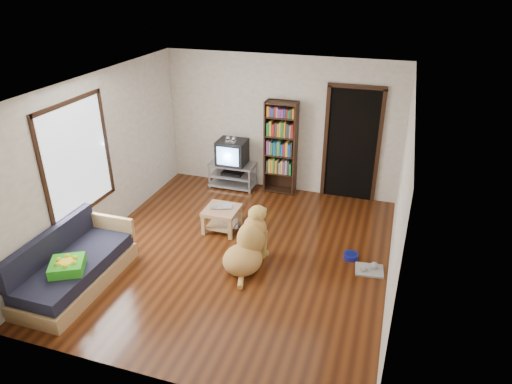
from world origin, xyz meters
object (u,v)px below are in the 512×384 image
(green_cushion, at_px, (67,266))
(sofa, at_px, (74,268))
(grey_rag, at_px, (369,270))
(coffee_table, at_px, (222,215))
(dog_bowl, at_px, (351,256))
(tv_stand, at_px, (233,174))
(dog, at_px, (248,246))
(bookshelf, at_px, (281,143))
(laptop, at_px, (221,209))
(crt_tv, at_px, (233,152))

(green_cushion, xyz_separation_m, sofa, (-0.12, 0.24, -0.23))
(grey_rag, height_order, coffee_table, coffee_table)
(dog_bowl, distance_m, tv_stand, 3.18)
(green_cushion, bearing_deg, tv_stand, 49.29)
(tv_stand, distance_m, dog, 2.72)
(bookshelf, relative_size, coffee_table, 3.27)
(laptop, height_order, dog_bowl, laptop)
(tv_stand, relative_size, bookshelf, 0.50)
(tv_stand, distance_m, sofa, 3.76)
(crt_tv, distance_m, coffee_table, 1.77)
(grey_rag, xyz_separation_m, crt_tv, (-2.89, 2.10, 0.73))
(laptop, bearing_deg, grey_rag, -28.10)
(crt_tv, relative_size, sofa, 0.32)
(green_cushion, distance_m, coffee_table, 2.57)
(dog_bowl, relative_size, coffee_table, 0.40)
(laptop, relative_size, coffee_table, 0.64)
(dog_bowl, xyz_separation_m, crt_tv, (-2.59, 1.85, 0.70))
(laptop, height_order, crt_tv, crt_tv)
(dog_bowl, xyz_separation_m, coffee_table, (-2.17, 0.19, 0.24))
(grey_rag, bearing_deg, tv_stand, 144.22)
(grey_rag, bearing_deg, sofa, -158.14)
(sofa, bearing_deg, bookshelf, 62.68)
(laptop, xyz_separation_m, sofa, (-1.39, -1.96, -0.15))
(green_cushion, xyz_separation_m, coffee_table, (1.27, 2.23, -0.21))
(green_cushion, bearing_deg, coffee_table, 32.03)
(green_cushion, relative_size, grey_rag, 1.03)
(coffee_table, bearing_deg, sofa, -124.95)
(grey_rag, xyz_separation_m, tv_stand, (-2.89, 2.08, 0.25))
(bookshelf, bearing_deg, tv_stand, -174.37)
(green_cushion, xyz_separation_m, crt_tv, (0.85, 3.89, 0.25))
(bookshelf, distance_m, dog, 2.65)
(green_cushion, height_order, laptop, green_cushion)
(grey_rag, relative_size, sofa, 0.22)
(green_cushion, relative_size, laptop, 1.18)
(laptop, bearing_deg, sofa, -144.00)
(green_cushion, height_order, crt_tv, crt_tv)
(tv_stand, height_order, bookshelf, bookshelf)
(green_cushion, xyz_separation_m, dog_bowl, (3.44, 2.03, -0.45))
(green_cushion, height_order, grey_rag, green_cushion)
(green_cushion, bearing_deg, dog, 6.71)
(crt_tv, bearing_deg, tv_stand, -90.00)
(laptop, bearing_deg, dog, -65.31)
(tv_stand, xyz_separation_m, crt_tv, (0.00, 0.02, 0.47))
(tv_stand, bearing_deg, grey_rag, -35.78)
(dog_bowl, relative_size, tv_stand, 0.24)
(green_cushion, distance_m, dog_bowl, 4.02)
(dog_bowl, xyz_separation_m, grey_rag, (0.30, -0.25, -0.03))
(sofa, distance_m, dog, 2.44)
(grey_rag, distance_m, bookshelf, 3.08)
(bookshelf, distance_m, sofa, 4.26)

